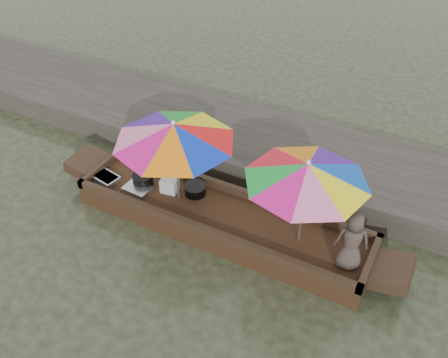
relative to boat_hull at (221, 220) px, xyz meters
The scene contains 11 objects.
water 0.17m from the boat_hull, ahead, with size 80.00×80.00×0.00m, color black.
dock 2.20m from the boat_hull, 90.00° to the left, with size 22.00×2.20×0.50m, color #2D2B26.
boat_hull is the anchor object (origin of this frame).
cooking_pot 1.61m from the boat_hull, behind, with size 0.36×0.36×0.19m, color black.
tray_crayfish 2.25m from the boat_hull, behind, with size 0.47×0.32×0.09m, color silver.
tray_scallop 1.60m from the boat_hull, behind, with size 0.47×0.32×0.06m, color silver.
charcoal_grill 0.72m from the boat_hull, 160.45° to the left, with size 0.36×0.36×0.17m, color black.
supply_bag 1.10m from the boat_hull, behind, with size 0.28×0.22×0.26m, color silver.
vendor 2.29m from the boat_hull, ahead, with size 0.49×0.32×1.01m, color #473933.
umbrella_bow 1.26m from the boat_hull, behind, with size 1.97×1.97×1.55m, color red, non-canonical shape.
umbrella_stern 1.66m from the boat_hull, ahead, with size 1.82×1.82×1.55m, color blue, non-canonical shape.
Camera 1 is at (2.88, -5.37, 5.97)m, focal length 40.00 mm.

